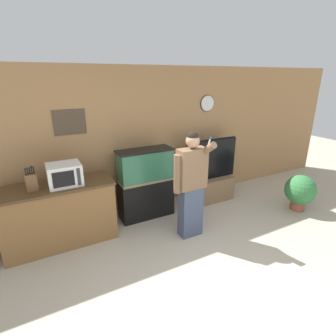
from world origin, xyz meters
name	(u,v)px	position (x,y,z in m)	size (l,w,h in m)	color
ground_plane	(244,317)	(0.00, 0.00, 0.00)	(18.00, 18.00, 0.00)	#B2A893
wall_back_paneled	(138,141)	(0.00, 2.90, 1.30)	(10.00, 0.08, 2.60)	#A87A4C
counter_island	(60,214)	(-1.50, 2.33, 0.47)	(1.60, 0.64, 0.94)	brown
microwave	(65,174)	(-1.36, 2.28, 1.10)	(0.45, 0.38, 0.31)	white
knife_block	(32,182)	(-1.79, 2.27, 1.07)	(0.14, 0.11, 0.34)	brown
aquarium_on_stand	(146,184)	(-0.05, 2.47, 0.63)	(0.96, 0.38, 1.25)	black
tv_on_stand	(210,183)	(1.35, 2.45, 0.38)	(1.16, 0.40, 1.28)	brown
person_standing	(191,184)	(0.32, 1.58, 0.88)	(0.53, 0.40, 1.68)	#424C66
potted_plant	(300,191)	(2.60, 1.32, 0.39)	(0.56, 0.56, 0.69)	brown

